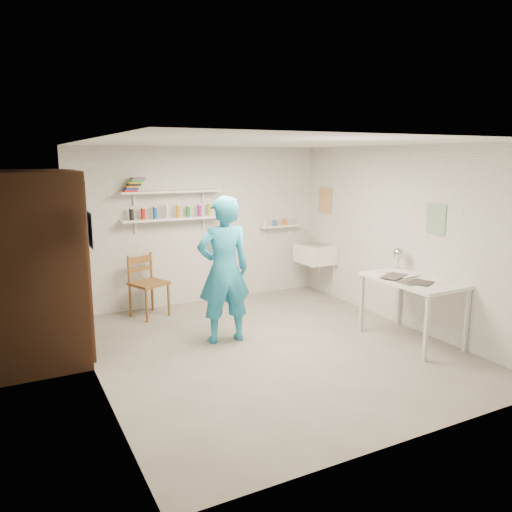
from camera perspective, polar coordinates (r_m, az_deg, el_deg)
name	(u,v)px	position (r m, az deg, el deg)	size (l,w,h in m)	color
floor	(271,348)	(6.08, 1.75, -10.50)	(4.00, 4.50, 0.02)	slate
ceiling	(273,142)	(5.65, 1.90, 12.93)	(4.00, 4.50, 0.02)	silver
wall_back	(201,226)	(7.77, -6.29, 3.46)	(4.00, 0.02, 2.40)	silver
wall_front	(417,297)	(3.97, 17.88, -4.53)	(4.00, 0.02, 2.40)	silver
wall_left	(91,266)	(5.10, -18.34, -1.14)	(0.02, 4.50, 2.40)	silver
wall_right	(404,237)	(6.93, 16.52, 2.12)	(0.02, 4.50, 2.40)	silver
doorway_recess	(79,266)	(6.16, -19.60, -1.06)	(0.02, 0.90, 2.00)	black
corridor_box	(11,268)	(6.11, -26.23, -1.20)	(1.40, 1.50, 2.10)	brown
door_lintel	(74,175)	(6.04, -20.07, 8.74)	(0.06, 1.05, 0.10)	brown
door_jamb_near	(87,274)	(5.68, -18.70, -2.00)	(0.06, 0.10, 2.00)	brown
door_jamb_far	(75,258)	(6.65, -20.03, -0.22)	(0.06, 0.10, 2.00)	brown
shelf_lower	(172,219)	(7.47, -9.55, 4.22)	(1.50, 0.22, 0.03)	white
shelf_upper	(171,192)	(7.43, -9.65, 7.28)	(1.50, 0.22, 0.03)	white
ledge_shelf	(280,226)	(8.28, 2.71, 3.43)	(0.70, 0.14, 0.03)	white
poster_left	(90,230)	(5.09, -18.43, 2.84)	(0.01, 0.28, 0.36)	#334C7F
poster_right_a	(325,200)	(8.26, 7.89, 6.32)	(0.01, 0.34, 0.42)	#995933
poster_right_b	(436,219)	(6.50, 19.86, 4.01)	(0.01, 0.30, 0.38)	#3F724C
belfast_sink	(315,254)	(8.16, 6.76, 0.26)	(0.48, 0.60, 0.30)	white
man	(224,270)	(6.05, -3.69, -1.61)	(0.66, 0.43, 1.80)	#2694BF
wall_clock	(215,243)	(6.18, -4.74, 1.49)	(0.32, 0.32, 0.04)	beige
wooden_chair	(149,283)	(7.24, -12.15, -3.08)	(0.45, 0.43, 0.97)	brown
work_table	(411,310)	(6.45, 17.32, -5.92)	(0.71, 1.19, 0.79)	silver
desk_lamp	(399,253)	(6.77, 16.01, 0.33)	(0.15, 0.15, 0.15)	silver
spray_cans	(172,212)	(7.46, -9.57, 4.98)	(1.29, 0.06, 0.17)	black
book_stack	(134,185)	(7.28, -13.77, 7.93)	(0.30, 0.14, 0.20)	red
ledge_pots	(280,223)	(8.27, 2.72, 3.84)	(0.48, 0.07, 0.09)	silver
papers	(413,278)	(6.34, 17.54, -2.37)	(0.30, 0.22, 0.03)	silver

